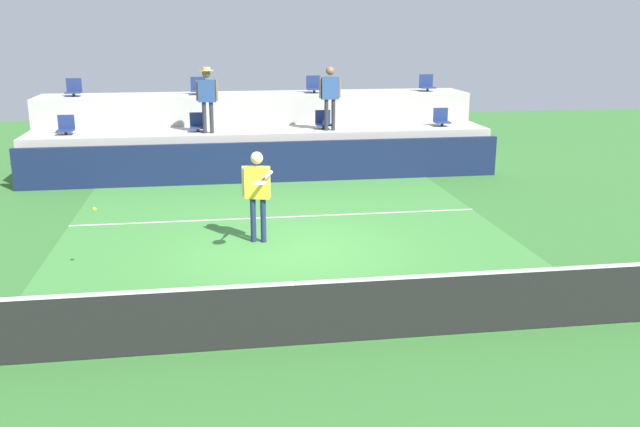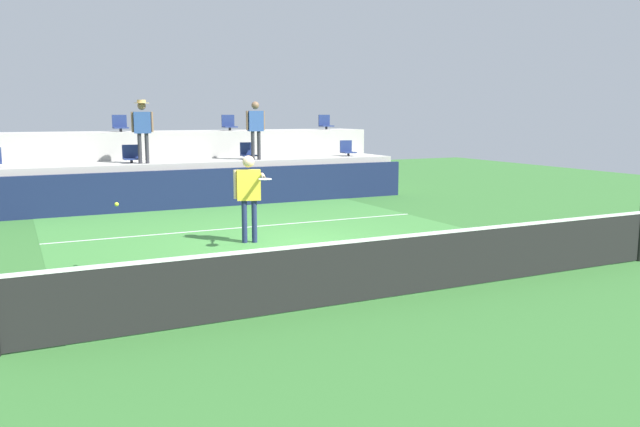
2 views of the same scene
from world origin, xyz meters
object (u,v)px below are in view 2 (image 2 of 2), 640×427
at_px(spectator_with_hat, 142,124).
at_px(spectator_leaning_on_rail, 256,124).
at_px(stadium_chair_upper_right, 229,124).
at_px(stadium_chair_lower_right, 248,152).
at_px(tennis_player, 249,189).
at_px(stadium_chair_lower_far_right, 347,150).
at_px(stadium_chair_upper_far_right, 325,123).
at_px(stadium_chair_lower_left, 131,155).
at_px(stadium_chair_upper_left, 120,125).
at_px(tennis_ball, 117,204).

height_order(spectator_with_hat, spectator_leaning_on_rail, spectator_with_hat).
xyz_separation_m(stadium_chair_upper_right, spectator_with_hat, (-3.25, -2.18, 0.04)).
bearing_deg(stadium_chair_lower_right, tennis_player, -109.54).
relative_size(stadium_chair_lower_far_right, tennis_player, 0.29).
xyz_separation_m(tennis_player, spectator_leaning_on_rail, (2.46, 6.20, 1.21)).
xyz_separation_m(stadium_chair_upper_far_right, spectator_leaning_on_rail, (-3.48, -2.18, 0.01)).
height_order(stadium_chair_upper_far_right, spectator_with_hat, spectator_with_hat).
height_order(stadium_chair_lower_left, stadium_chair_lower_far_right, same).
bearing_deg(stadium_chair_upper_left, tennis_ball, -99.41).
height_order(stadium_chair_lower_right, spectator_with_hat, spectator_with_hat).
bearing_deg(stadium_chair_upper_left, stadium_chair_upper_right, 0.00).
relative_size(stadium_chair_upper_left, tennis_ball, 7.65).
bearing_deg(tennis_player, stadium_chair_upper_left, 98.15).
bearing_deg(stadium_chair_upper_right, stadium_chair_lower_far_right, -26.96).
xyz_separation_m(stadium_chair_upper_right, tennis_player, (-2.32, -8.38, -1.20)).
bearing_deg(stadium_chair_upper_far_right, tennis_player, -125.32).
bearing_deg(tennis_ball, stadium_chair_upper_right, 62.28).
bearing_deg(stadium_chair_upper_right, spectator_with_hat, -146.12).
xyz_separation_m(stadium_chair_upper_far_right, tennis_player, (-5.94, -8.38, -1.20)).
distance_m(stadium_chair_lower_far_right, stadium_chair_upper_right, 4.06).
relative_size(spectator_with_hat, spectator_leaning_on_rail, 1.01).
relative_size(stadium_chair_upper_left, spectator_with_hat, 0.29).
height_order(stadium_chair_lower_far_right, stadium_chair_upper_left, stadium_chair_upper_left).
relative_size(stadium_chair_lower_far_right, stadium_chair_upper_far_right, 1.00).
bearing_deg(stadium_chair_upper_far_right, stadium_chair_upper_right, 180.00).
distance_m(tennis_player, tennis_ball, 3.16).
bearing_deg(tennis_player, tennis_ball, -153.44).
distance_m(stadium_chair_upper_left, stadium_chair_upper_right, 3.52).
distance_m(stadium_chair_lower_left, stadium_chair_upper_far_right, 7.43).
bearing_deg(stadium_chair_lower_right, stadium_chair_upper_far_right, 26.53).
bearing_deg(stadium_chair_upper_far_right, spectator_leaning_on_rail, -147.89).
height_order(stadium_chair_upper_right, stadium_chair_upper_far_right, same).
bearing_deg(spectator_leaning_on_rail, stadium_chair_lower_right, 108.07).
bearing_deg(spectator_with_hat, stadium_chair_upper_far_right, 17.64).
relative_size(stadium_chair_lower_left, spectator_with_hat, 0.29).
bearing_deg(stadium_chair_lower_left, stadium_chair_upper_left, 89.38).
xyz_separation_m(stadium_chair_lower_right, tennis_ball, (-5.16, -8.00, -0.30)).
bearing_deg(stadium_chair_upper_left, tennis_player, -81.85).
bearing_deg(stadium_chair_lower_far_right, spectator_leaning_on_rail, -173.56).
distance_m(stadium_chair_lower_right, spectator_leaning_on_rail, 0.95).
bearing_deg(tennis_ball, spectator_with_hat, 76.02).
xyz_separation_m(stadium_chair_lower_far_right, stadium_chair_upper_left, (-7.06, 1.80, 0.85)).
bearing_deg(stadium_chair_lower_left, stadium_chair_lower_far_right, 0.00).
bearing_deg(spectator_with_hat, tennis_ball, -103.98).
xyz_separation_m(stadium_chair_upper_right, spectator_leaning_on_rail, (0.14, -2.18, 0.01)).
distance_m(spectator_with_hat, tennis_ball, 7.93).
xyz_separation_m(tennis_player, tennis_ball, (-2.82, -1.41, 0.05)).
relative_size(tennis_player, spectator_leaning_on_rail, 1.02).
bearing_deg(stadium_chair_lower_right, stadium_chair_lower_left, 180.00).
height_order(stadium_chair_upper_right, spectator_leaning_on_rail, spectator_leaning_on_rail).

